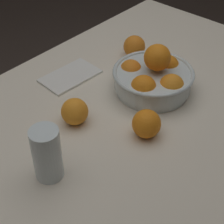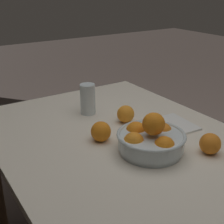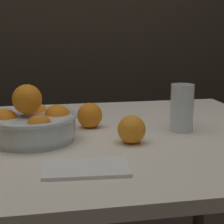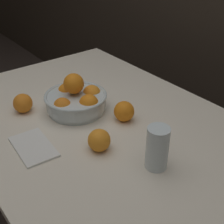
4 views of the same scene
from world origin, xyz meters
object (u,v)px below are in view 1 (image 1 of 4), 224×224
Objects in this scene: juice_glass at (47,155)px; orange_loose_aside at (146,124)px; fruit_bowl at (153,78)px; orange_loose_front at (75,112)px; orange_loose_near_bowl at (134,46)px.

juice_glass is 0.28m from orange_loose_aside.
orange_loose_front is at bearing -16.37° from fruit_bowl.
fruit_bowl is at bearing 163.63° from orange_loose_front.
fruit_bowl is 0.21m from orange_loose_near_bowl.
juice_glass reaches higher than orange_loose_aside.
orange_loose_aside is at bearing 161.26° from juice_glass.
orange_loose_near_bowl is 0.40m from orange_loose_aside.
orange_loose_near_bowl is at bearing -161.49° from juice_glass.
juice_glass is 0.58m from orange_loose_near_bowl.
fruit_bowl is 1.75× the size of juice_glass.
fruit_bowl is 0.43m from juice_glass.
orange_loose_aside is (0.17, 0.10, -0.01)m from fruit_bowl.
orange_loose_near_bowl and orange_loose_front have the same top height.
fruit_bowl reaches higher than orange_loose_front.
orange_loose_front is (0.26, -0.08, -0.01)m from fruit_bowl.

